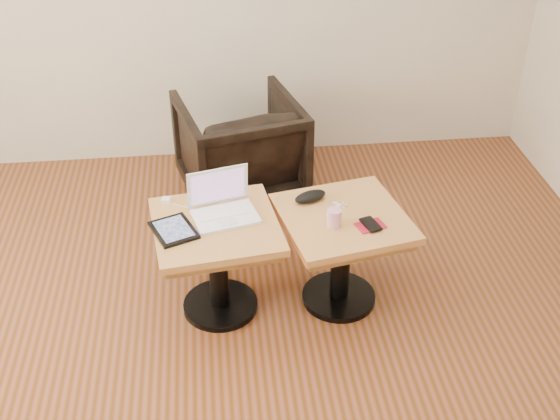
{
  "coord_description": "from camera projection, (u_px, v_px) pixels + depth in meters",
  "views": [
    {
      "loc": [
        0.1,
        -2.05,
        2.39
      ],
      "look_at": [
        0.4,
        0.64,
        0.57
      ],
      "focal_mm": 45.0,
      "sensor_mm": 36.0,
      "label": 1
    }
  ],
  "objects": [
    {
      "name": "side_table_right",
      "position": [
        342.0,
        237.0,
        3.38
      ],
      "size": [
        0.68,
        0.68,
        0.52
      ],
      "rotation": [
        0.0,
        0.0,
        0.2
      ],
      "color": "black",
      "rests_on": "ground"
    },
    {
      "name": "room_shell",
      "position": [
        179.0,
        127.0,
        2.26
      ],
      "size": [
        4.52,
        4.52,
        2.71
      ],
      "color": "#5B2F11",
      "rests_on": "ground"
    },
    {
      "name": "striped_cup",
      "position": [
        334.0,
        218.0,
        3.21
      ],
      "size": [
        0.08,
        0.08,
        0.09
      ],
      "primitive_type": "cylinder",
      "rotation": [
        0.0,
        0.0,
        -0.18
      ],
      "color": "#CF467E",
      "rests_on": "side_table_right"
    },
    {
      "name": "side_table_left",
      "position": [
        217.0,
        245.0,
        3.33
      ],
      "size": [
        0.64,
        0.64,
        0.52
      ],
      "rotation": [
        0.0,
        0.0,
        0.13
      ],
      "color": "black",
      "rests_on": "ground"
    },
    {
      "name": "earbuds_tangle",
      "position": [
        340.0,
        205.0,
        3.37
      ],
      "size": [
        0.07,
        0.05,
        0.01
      ],
      "color": "white",
      "rests_on": "side_table_right"
    },
    {
      "name": "tablet",
      "position": [
        174.0,
        230.0,
        3.2
      ],
      "size": [
        0.24,
        0.27,
        0.02
      ],
      "rotation": [
        0.0,
        0.0,
        0.39
      ],
      "color": "black",
      "rests_on": "side_table_left"
    },
    {
      "name": "armchair",
      "position": [
        240.0,
        148.0,
        4.26
      ],
      "size": [
        0.83,
        0.84,
        0.64
      ],
      "primitive_type": "imported",
      "rotation": [
        0.0,
        0.0,
        3.38
      ],
      "color": "black",
      "rests_on": "ground"
    },
    {
      "name": "laptop",
      "position": [
        223.0,
        207.0,
        3.29
      ],
      "size": [
        0.34,
        0.29,
        0.21
      ],
      "rotation": [
        0.0,
        0.0,
        0.24
      ],
      "color": "white",
      "rests_on": "side_table_left"
    },
    {
      "name": "glasses_case",
      "position": [
        310.0,
        197.0,
        3.4
      ],
      "size": [
        0.18,
        0.13,
        0.05
      ],
      "primitive_type": "ellipsoid",
      "rotation": [
        0.0,
        0.0,
        0.39
      ],
      "color": "black",
      "rests_on": "side_table_right"
    },
    {
      "name": "charging_adapter",
      "position": [
        166.0,
        200.0,
        3.39
      ],
      "size": [
        0.05,
        0.05,
        0.02
      ],
      "primitive_type": "cube",
      "rotation": [
        0.0,
        0.0,
        -0.17
      ],
      "color": "white",
      "rests_on": "side_table_left"
    },
    {
      "name": "phone_on_sleeve",
      "position": [
        370.0,
        225.0,
        3.23
      ],
      "size": [
        0.15,
        0.13,
        0.02
      ],
      "rotation": [
        0.0,
        0.0,
        0.29
      ],
      "color": "maroon",
      "rests_on": "side_table_right"
    }
  ]
}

